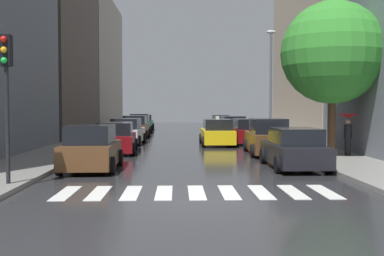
{
  "coord_description": "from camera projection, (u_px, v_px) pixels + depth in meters",
  "views": [
    {
      "loc": [
        -0.53,
        -11.58,
        2.38
      ],
      "look_at": [
        0.37,
        16.82,
        1.09
      ],
      "focal_mm": 43.62,
      "sensor_mm": 36.0,
      "label": 1
    }
  ],
  "objects": [
    {
      "name": "parked_car_left_sixth",
      "position": [
        144.0,
        123.0,
        48.05
      ],
      "size": [
        2.13,
        4.38,
        1.57
      ],
      "rotation": [
        0.0,
        0.0,
        1.59
      ],
      "color": "#0C4C2D",
      "rests_on": "ground"
    },
    {
      "name": "lamp_post_right",
      "position": [
        271.0,
        78.0,
        30.21
      ],
      "size": [
        0.6,
        0.28,
        7.19
      ],
      "color": "#595B60",
      "rests_on": "sidewalk_right"
    },
    {
      "name": "sidewalk_left",
      "position": [
        99.0,
        137.0,
        35.44
      ],
      "size": [
        3.0,
        72.0,
        0.15
      ],
      "primitive_type": "cube",
      "color": "gray",
      "rests_on": "ground"
    },
    {
      "name": "pedestrian_foreground",
      "position": [
        348.0,
        125.0,
        21.45
      ],
      "size": [
        1.04,
        1.04,
        1.91
      ],
      "rotation": [
        0.0,
        0.0,
        3.14
      ],
      "color": "black",
      "rests_on": "sidewalk_right"
    },
    {
      "name": "parked_car_left_fourth",
      "position": [
        135.0,
        128.0,
        35.64
      ],
      "size": [
        2.11,
        4.05,
        1.71
      ],
      "rotation": [
        0.0,
        0.0,
        1.56
      ],
      "color": "brown",
      "rests_on": "ground"
    },
    {
      "name": "parked_car_left_fifth",
      "position": [
        140.0,
        124.0,
        41.84
      ],
      "size": [
        2.02,
        4.17,
        1.75
      ],
      "rotation": [
        0.0,
        0.0,
        1.56
      ],
      "color": "#0C4C2D",
      "rests_on": "ground"
    },
    {
      "name": "parked_car_right_second",
      "position": [
        267.0,
        138.0,
        23.26
      ],
      "size": [
        2.15,
        4.84,
        1.81
      ],
      "rotation": [
        0.0,
        0.0,
        1.53
      ],
      "color": "brown",
      "rests_on": "ground"
    },
    {
      "name": "parked_car_left_third",
      "position": [
        127.0,
        132.0,
        29.61
      ],
      "size": [
        2.23,
        4.14,
        1.65
      ],
      "rotation": [
        0.0,
        0.0,
        1.53
      ],
      "color": "silver",
      "rests_on": "ground"
    },
    {
      "name": "parked_car_right_sixth",
      "position": [
        220.0,
        123.0,
        48.62
      ],
      "size": [
        2.13,
        4.12,
        1.54
      ],
      "rotation": [
        0.0,
        0.0,
        1.58
      ],
      "color": "maroon",
      "rests_on": "ground"
    },
    {
      "name": "building_right_mid",
      "position": [
        333.0,
        51.0,
        34.35
      ],
      "size": [
        6.0,
        14.14,
        13.03
      ],
      "primitive_type": "cube",
      "color": "#B2A38C",
      "rests_on": "ground"
    },
    {
      "name": "ground_plane",
      "position": [
        184.0,
        138.0,
        35.65
      ],
      "size": [
        28.0,
        72.0,
        0.04
      ],
      "primitive_type": "cube",
      "color": "#2B2B2E"
    },
    {
      "name": "building_left_far",
      "position": [
        87.0,
        64.0,
        53.99
      ],
      "size": [
        6.0,
        18.94,
        14.73
      ],
      "primitive_type": "cube",
      "color": "#9E9384",
      "rests_on": "ground"
    },
    {
      "name": "traffic_light_left_corner",
      "position": [
        6.0,
        75.0,
        13.39
      ],
      "size": [
        0.3,
        0.42,
        4.3
      ],
      "color": "black",
      "rests_on": "sidewalk_left"
    },
    {
      "name": "parked_car_right_third",
      "position": [
        247.0,
        132.0,
        29.86
      ],
      "size": [
        2.12,
        4.19,
        1.62
      ],
      "rotation": [
        0.0,
        0.0,
        1.61
      ],
      "color": "maroon",
      "rests_on": "ground"
    },
    {
      "name": "sidewalk_right",
      "position": [
        269.0,
        137.0,
        35.85
      ],
      "size": [
        3.0,
        72.0,
        0.15
      ],
      "primitive_type": "cube",
      "color": "gray",
      "rests_on": "ground"
    },
    {
      "name": "parked_car_right_fourth",
      "position": [
        233.0,
        127.0,
        36.58
      ],
      "size": [
        2.21,
        4.14,
        1.66
      ],
      "rotation": [
        0.0,
        0.0,
        1.61
      ],
      "color": "black",
      "rests_on": "ground"
    },
    {
      "name": "taxi_midroad",
      "position": [
        217.0,
        133.0,
        28.9
      ],
      "size": [
        2.07,
        4.57,
        1.81
      ],
      "rotation": [
        0.0,
        0.0,
        1.57
      ],
      "color": "yellow",
      "rests_on": "ground"
    },
    {
      "name": "parked_car_right_fifth",
      "position": [
        224.0,
        125.0,
        42.56
      ],
      "size": [
        2.17,
        4.57,
        1.55
      ],
      "rotation": [
        0.0,
        0.0,
        1.58
      ],
      "color": "maroon",
      "rests_on": "ground"
    },
    {
      "name": "parked_car_left_second",
      "position": [
        116.0,
        138.0,
        24.07
      ],
      "size": [
        2.32,
        4.81,
        1.58
      ],
      "rotation": [
        0.0,
        0.0,
        1.62
      ],
      "color": "maroon",
      "rests_on": "ground"
    },
    {
      "name": "parked_car_left_nearest",
      "position": [
        91.0,
        149.0,
        17.55
      ],
      "size": [
        2.08,
        4.08,
        1.7
      ],
      "rotation": [
        0.0,
        0.0,
        1.59
      ],
      "color": "brown",
      "rests_on": "ground"
    },
    {
      "name": "building_left_mid",
      "position": [
        45.0,
        44.0,
        36.93
      ],
      "size": [
        6.0,
        14.13,
        14.68
      ],
      "primitive_type": "cube",
      "color": "#564C47",
      "rests_on": "ground"
    },
    {
      "name": "parked_car_right_nearest",
      "position": [
        294.0,
        149.0,
        18.02
      ],
      "size": [
        2.08,
        4.32,
        1.57
      ],
      "rotation": [
        0.0,
        0.0,
        1.57
      ],
      "color": "black",
      "rests_on": "ground"
    },
    {
      "name": "crosswalk_stripes",
      "position": [
        196.0,
        192.0,
        12.94
      ],
      "size": [
        7.65,
        2.2,
        0.01
      ],
      "color": "silver",
      "rests_on": "ground"
    },
    {
      "name": "street_tree_right",
      "position": [
        332.0,
        53.0,
        21.02
      ],
      "size": [
        4.64,
        4.64,
        7.0
      ],
      "color": "#513823",
      "rests_on": "sidewalk_right"
    }
  ]
}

